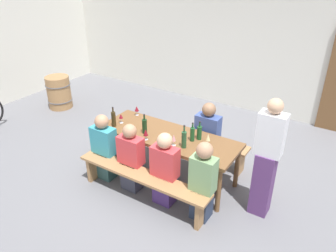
% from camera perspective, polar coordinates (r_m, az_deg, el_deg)
% --- Properties ---
extents(ground_plane, '(24.00, 24.00, 0.00)m').
position_cam_1_polar(ground_plane, '(5.29, 0.00, -8.68)').
color(ground_plane, slate).
extents(back_wall, '(14.00, 0.20, 3.20)m').
position_cam_1_polar(back_wall, '(7.38, 14.16, 14.79)').
color(back_wall, silver).
rests_on(back_wall, ground).
extents(tasting_table, '(2.18, 0.77, 0.75)m').
position_cam_1_polar(tasting_table, '(4.92, 0.00, -2.35)').
color(tasting_table, brown).
rests_on(tasting_table, ground).
extents(bench_near, '(2.08, 0.30, 0.45)m').
position_cam_1_polar(bench_near, '(4.63, -4.63, -9.30)').
color(bench_near, '#9E7247').
rests_on(bench_near, ground).
extents(bench_far, '(2.08, 0.30, 0.45)m').
position_cam_1_polar(bench_far, '(5.59, 3.78, -2.20)').
color(bench_far, '#9E7247').
rests_on(bench_far, ground).
extents(wine_bottle_0, '(0.07, 0.07, 0.29)m').
position_cam_1_polar(wine_bottle_0, '(4.74, 5.52, -1.14)').
color(wine_bottle_0, '#194723').
rests_on(wine_bottle_0, tasting_table).
extents(wine_bottle_1, '(0.07, 0.07, 0.31)m').
position_cam_1_polar(wine_bottle_1, '(4.89, -4.14, 0.01)').
color(wine_bottle_1, '#143319').
rests_on(wine_bottle_1, tasting_table).
extents(wine_bottle_2, '(0.07, 0.07, 0.33)m').
position_cam_1_polar(wine_bottle_2, '(5.15, -9.53, 1.26)').
color(wine_bottle_2, '#332814').
rests_on(wine_bottle_2, tasting_table).
extents(wine_bottle_3, '(0.07, 0.07, 0.35)m').
position_cam_1_polar(wine_bottle_3, '(4.51, 2.82, -2.32)').
color(wine_bottle_3, '#234C2D').
rests_on(wine_bottle_3, tasting_table).
extents(wine_bottle_4, '(0.07, 0.07, 0.29)m').
position_cam_1_polar(wine_bottle_4, '(4.69, 4.30, -1.39)').
color(wine_bottle_4, '#194723').
rests_on(wine_bottle_4, tasting_table).
extents(wine_glass_0, '(0.06, 0.06, 0.18)m').
position_cam_1_polar(wine_glass_0, '(4.59, 7.05, -2.07)').
color(wine_glass_0, silver).
rests_on(wine_glass_0, tasting_table).
extents(wine_glass_1, '(0.07, 0.07, 0.16)m').
position_cam_1_polar(wine_glass_1, '(5.48, -5.51, 3.00)').
color(wine_glass_1, silver).
rests_on(wine_glass_1, tasting_table).
extents(wine_glass_2, '(0.06, 0.06, 0.17)m').
position_cam_1_polar(wine_glass_2, '(4.56, 1.00, -2.16)').
color(wine_glass_2, silver).
rests_on(wine_glass_2, tasting_table).
extents(wine_glass_3, '(0.07, 0.07, 0.17)m').
position_cam_1_polar(wine_glass_3, '(4.71, -3.94, -1.18)').
color(wine_glass_3, silver).
rests_on(wine_glass_3, tasting_table).
extents(wine_glass_4, '(0.07, 0.07, 0.16)m').
position_cam_1_polar(wine_glass_4, '(5.24, -8.26, 1.64)').
color(wine_glass_4, silver).
rests_on(wine_glass_4, tasting_table).
extents(seated_guest_near_0, '(0.38, 0.24, 1.09)m').
position_cam_1_polar(seated_guest_near_0, '(5.09, -11.10, -3.88)').
color(seated_guest_near_0, '#315450').
rests_on(seated_guest_near_0, ground).
extents(seated_guest_near_1, '(0.37, 0.24, 1.07)m').
position_cam_1_polar(seated_guest_near_1, '(4.79, -6.47, -5.78)').
color(seated_guest_near_1, '#393A48').
rests_on(seated_guest_near_1, ground).
extents(seated_guest_near_2, '(0.37, 0.24, 1.11)m').
position_cam_1_polar(seated_guest_near_2, '(4.49, -0.55, -7.80)').
color(seated_guest_near_2, '#482D6D').
rests_on(seated_guest_near_2, ground).
extents(seated_guest_near_3, '(0.32, 0.24, 1.15)m').
position_cam_1_polar(seated_guest_near_3, '(4.24, 6.11, -9.83)').
color(seated_guest_near_3, '#29344B').
rests_on(seated_guest_near_3, ground).
extents(seated_guest_far_0, '(0.38, 0.24, 1.17)m').
position_cam_1_polar(seated_guest_far_0, '(5.22, 6.89, -2.12)').
color(seated_guest_far_0, '#454053').
rests_on(seated_guest_far_0, ground).
extents(standing_host, '(0.33, 0.24, 1.68)m').
position_cam_1_polar(standing_host, '(4.34, 16.89, -5.88)').
color(standing_host, '#553166').
rests_on(standing_host, ground).
extents(wine_barrel, '(0.56, 0.56, 0.74)m').
position_cam_1_polar(wine_barrel, '(7.91, -18.58, 5.65)').
color(wine_barrel, '#9E7247').
rests_on(wine_barrel, ground).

